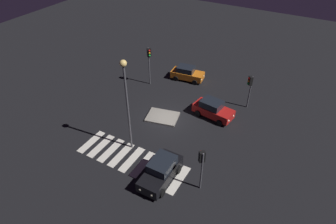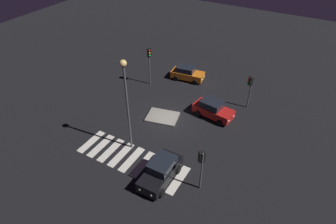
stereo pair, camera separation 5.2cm
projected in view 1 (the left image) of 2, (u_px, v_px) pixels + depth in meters
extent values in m
plane|color=black|center=(168.00, 120.00, 29.72)|extent=(80.00, 80.00, 0.00)
cube|color=gray|center=(163.00, 117.00, 29.98)|extent=(3.61, 3.02, 0.18)
cube|color=orange|center=(187.00, 75.00, 35.81)|extent=(4.12, 2.17, 0.81)
cube|color=black|center=(186.00, 69.00, 35.45)|extent=(2.19, 1.77, 0.65)
cylinder|color=black|center=(199.00, 76.00, 36.27)|extent=(0.66, 0.31, 0.63)
cylinder|color=black|center=(195.00, 82.00, 35.05)|extent=(0.66, 0.31, 0.63)
cylinder|color=black|center=(180.00, 72.00, 37.02)|extent=(0.66, 0.31, 0.63)
cylinder|color=black|center=(176.00, 78.00, 35.79)|extent=(0.66, 0.31, 0.63)
sphere|color=#F2EABF|center=(204.00, 76.00, 35.57)|extent=(0.21, 0.21, 0.21)
sphere|color=#F2EABF|center=(201.00, 79.00, 34.88)|extent=(0.21, 0.21, 0.21)
cube|color=red|center=(213.00, 111.00, 29.77)|extent=(4.33, 2.35, 0.84)
cube|color=black|center=(212.00, 104.00, 29.44)|extent=(2.32, 1.90, 0.68)
cylinder|color=black|center=(228.00, 114.00, 29.92)|extent=(0.69, 0.33, 0.66)
cylinder|color=black|center=(219.00, 123.00, 28.83)|extent=(0.69, 0.33, 0.66)
cylinder|color=black|center=(207.00, 105.00, 31.18)|extent=(0.69, 0.33, 0.66)
cylinder|color=black|center=(198.00, 113.00, 30.08)|extent=(0.69, 0.33, 0.66)
sphere|color=#F2EABF|center=(233.00, 116.00, 29.09)|extent=(0.22, 0.22, 0.22)
sphere|color=#F2EABF|center=(228.00, 121.00, 28.48)|extent=(0.22, 0.22, 0.22)
cube|color=black|center=(161.00, 173.00, 23.07)|extent=(1.87, 4.33, 0.89)
cube|color=black|center=(162.00, 164.00, 22.77)|extent=(1.69, 2.22, 0.72)
cylinder|color=black|center=(162.00, 193.00, 22.02)|extent=(0.25, 0.70, 0.70)
cylinder|color=black|center=(142.00, 183.00, 22.73)|extent=(0.25, 0.70, 0.70)
cylinder|color=black|center=(178.00, 170.00, 23.89)|extent=(0.25, 0.70, 0.70)
cylinder|color=black|center=(159.00, 162.00, 24.60)|extent=(0.25, 0.70, 0.70)
sphere|color=#F2EABF|center=(152.00, 195.00, 21.39)|extent=(0.23, 0.23, 0.23)
sphere|color=#F2EABF|center=(140.00, 189.00, 21.79)|extent=(0.23, 0.23, 0.23)
cylinder|color=#47474C|center=(202.00, 172.00, 21.69)|extent=(0.14, 0.14, 3.77)
cube|color=black|center=(202.00, 157.00, 20.99)|extent=(0.54, 0.54, 0.96)
sphere|color=red|center=(201.00, 152.00, 20.96)|extent=(0.22, 0.22, 0.22)
sphere|color=orange|center=(201.00, 155.00, 21.14)|extent=(0.22, 0.22, 0.22)
sphere|color=green|center=(201.00, 158.00, 21.32)|extent=(0.22, 0.22, 0.22)
cylinder|color=#47474C|center=(149.00, 66.00, 34.00)|extent=(0.14, 0.14, 4.71)
cube|color=black|center=(149.00, 52.00, 32.74)|extent=(0.53, 0.54, 0.96)
sphere|color=red|center=(149.00, 51.00, 32.40)|extent=(0.22, 0.22, 0.22)
sphere|color=orange|center=(149.00, 53.00, 32.58)|extent=(0.22, 0.22, 0.22)
sphere|color=green|center=(150.00, 56.00, 32.76)|extent=(0.22, 0.22, 0.22)
cylinder|color=#47474C|center=(250.00, 92.00, 30.38)|extent=(0.14, 0.14, 3.80)
cube|color=black|center=(250.00, 81.00, 29.49)|extent=(0.54, 0.54, 0.96)
sphere|color=red|center=(249.00, 79.00, 29.27)|extent=(0.22, 0.22, 0.22)
sphere|color=orange|center=(249.00, 81.00, 29.45)|extent=(0.22, 0.22, 0.22)
sphere|color=green|center=(248.00, 84.00, 29.63)|extent=(0.22, 0.22, 0.22)
cylinder|color=#47474C|center=(128.00, 110.00, 24.02)|extent=(0.18, 0.18, 8.32)
sphere|color=#F9D172|center=(123.00, 63.00, 21.42)|extent=(0.56, 0.56, 0.56)
cube|color=silver|center=(91.00, 142.00, 27.07)|extent=(0.70, 3.20, 0.02)
cube|color=silver|center=(101.00, 146.00, 26.62)|extent=(0.70, 3.20, 0.02)
cube|color=silver|center=(111.00, 150.00, 26.16)|extent=(0.70, 3.20, 0.02)
cube|color=silver|center=(121.00, 155.00, 25.71)|extent=(0.70, 3.20, 0.02)
cube|color=silver|center=(132.00, 159.00, 25.26)|extent=(0.70, 3.20, 0.02)
cube|color=silver|center=(143.00, 164.00, 24.81)|extent=(0.70, 3.20, 0.02)
cube|color=silver|center=(154.00, 169.00, 24.35)|extent=(0.70, 3.20, 0.02)
cube|color=silver|center=(166.00, 174.00, 23.90)|extent=(0.70, 3.20, 0.02)
cube|color=silver|center=(179.00, 180.00, 23.45)|extent=(0.70, 3.20, 0.02)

